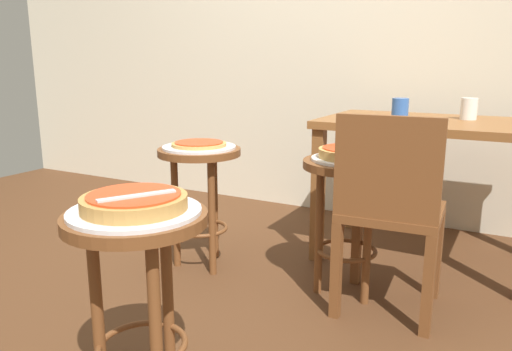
{
  "coord_description": "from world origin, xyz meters",
  "views": [
    {
      "loc": [
        1.21,
        -1.66,
        1.04
      ],
      "look_at": [
        0.2,
        0.19,
        0.56
      ],
      "focal_mm": 34.93,
      "sensor_mm": 36.0,
      "label": 1
    }
  ],
  "objects_px": {
    "pizza_foreground": "(134,202)",
    "stool_leftside": "(349,194)",
    "pizza_middle": "(199,144)",
    "cup_near_edge": "(400,110)",
    "pizza_leftside": "(351,153)",
    "stool_foreground": "(138,263)",
    "serving_plate_middle": "(199,147)",
    "cup_far_edge": "(469,109)",
    "wooden_chair": "(389,208)",
    "stool_middle": "(200,178)",
    "serving_plate_leftside": "(350,159)",
    "serving_plate_foreground": "(135,211)",
    "dining_table": "(429,142)",
    "pizza_server_knife": "(137,196)"
  },
  "relations": [
    {
      "from": "stool_middle",
      "to": "cup_far_edge",
      "type": "xyz_separation_m",
      "value": [
        1.15,
        0.77,
        0.34
      ]
    },
    {
      "from": "serving_plate_foreground",
      "to": "pizza_server_knife",
      "type": "distance_m",
      "value": 0.07
    },
    {
      "from": "pizza_foreground",
      "to": "stool_leftside",
      "type": "xyz_separation_m",
      "value": [
        0.29,
        1.04,
        -0.19
      ]
    },
    {
      "from": "serving_plate_foreground",
      "to": "cup_far_edge",
      "type": "distance_m",
      "value": 1.89
    },
    {
      "from": "pizza_middle",
      "to": "cup_near_edge",
      "type": "xyz_separation_m",
      "value": [
        0.85,
        0.54,
        0.16
      ]
    },
    {
      "from": "stool_middle",
      "to": "pizza_leftside",
      "type": "distance_m",
      "value": 0.79
    },
    {
      "from": "pizza_leftside",
      "to": "wooden_chair",
      "type": "xyz_separation_m",
      "value": [
        0.21,
        -0.12,
        -0.19
      ]
    },
    {
      "from": "cup_far_edge",
      "to": "pizza_server_knife",
      "type": "xyz_separation_m",
      "value": [
        -0.65,
        -1.78,
        -0.12
      ]
    },
    {
      "from": "pizza_foreground",
      "to": "pizza_middle",
      "type": "relative_size",
      "value": 1.1
    },
    {
      "from": "cup_near_edge",
      "to": "pizza_middle",
      "type": "bearing_deg",
      "value": -147.77
    },
    {
      "from": "pizza_foreground",
      "to": "stool_middle",
      "type": "distance_m",
      "value": 1.11
    },
    {
      "from": "serving_plate_foreground",
      "to": "cup_near_edge",
      "type": "relative_size",
      "value": 3.31
    },
    {
      "from": "serving_plate_foreground",
      "to": "pizza_middle",
      "type": "height_order",
      "value": "pizza_middle"
    },
    {
      "from": "pizza_foreground",
      "to": "wooden_chair",
      "type": "relative_size",
      "value": 0.35
    },
    {
      "from": "stool_leftside",
      "to": "pizza_server_knife",
      "type": "distance_m",
      "value": 1.12
    },
    {
      "from": "pizza_middle",
      "to": "pizza_server_knife",
      "type": "distance_m",
      "value": 1.12
    },
    {
      "from": "pizza_leftside",
      "to": "cup_near_edge",
      "type": "distance_m",
      "value": 0.51
    },
    {
      "from": "serving_plate_foreground",
      "to": "wooden_chair",
      "type": "height_order",
      "value": "wooden_chair"
    },
    {
      "from": "pizza_middle",
      "to": "dining_table",
      "type": "height_order",
      "value": "dining_table"
    },
    {
      "from": "pizza_middle",
      "to": "wooden_chair",
      "type": "height_order",
      "value": "wooden_chair"
    },
    {
      "from": "wooden_chair",
      "to": "pizza_server_knife",
      "type": "relative_size",
      "value": 3.86
    },
    {
      "from": "serving_plate_foreground",
      "to": "stool_middle",
      "type": "relative_size",
      "value": 0.61
    },
    {
      "from": "cup_near_edge",
      "to": "wooden_chair",
      "type": "height_order",
      "value": "cup_near_edge"
    },
    {
      "from": "stool_foreground",
      "to": "pizza_middle",
      "type": "bearing_deg",
      "value": 115.39
    },
    {
      "from": "stool_leftside",
      "to": "wooden_chair",
      "type": "relative_size",
      "value": 0.73
    },
    {
      "from": "serving_plate_middle",
      "to": "pizza_server_knife",
      "type": "xyz_separation_m",
      "value": [
        0.5,
        -1.0,
        0.06
      ]
    },
    {
      "from": "stool_foreground",
      "to": "stool_leftside",
      "type": "height_order",
      "value": "same"
    },
    {
      "from": "stool_middle",
      "to": "stool_foreground",
      "type": "bearing_deg",
      "value": -64.61
    },
    {
      "from": "stool_middle",
      "to": "pizza_middle",
      "type": "relative_size",
      "value": 2.28
    },
    {
      "from": "wooden_chair",
      "to": "cup_far_edge",
      "type": "bearing_deg",
      "value": 77.6
    },
    {
      "from": "stool_foreground",
      "to": "stool_leftside",
      "type": "relative_size",
      "value": 1.0
    },
    {
      "from": "serving_plate_middle",
      "to": "pizza_middle",
      "type": "bearing_deg",
      "value": 0.0
    },
    {
      "from": "pizza_foreground",
      "to": "wooden_chair",
      "type": "distance_m",
      "value": 1.07
    },
    {
      "from": "stool_middle",
      "to": "stool_leftside",
      "type": "xyz_separation_m",
      "value": [
        0.76,
        0.06,
        0.0
      ]
    },
    {
      "from": "pizza_foreground",
      "to": "pizza_leftside",
      "type": "bearing_deg",
      "value": 74.32
    },
    {
      "from": "serving_plate_middle",
      "to": "cup_far_edge",
      "type": "relative_size",
      "value": 3.3
    },
    {
      "from": "stool_leftside",
      "to": "cup_near_edge",
      "type": "xyz_separation_m",
      "value": [
        0.09,
        0.48,
        0.34
      ]
    },
    {
      "from": "stool_middle",
      "to": "pizza_server_knife",
      "type": "xyz_separation_m",
      "value": [
        0.5,
        -1.0,
        0.21
      ]
    },
    {
      "from": "pizza_leftside",
      "to": "cup_far_edge",
      "type": "distance_m",
      "value": 0.83
    },
    {
      "from": "cup_near_edge",
      "to": "stool_middle",
      "type": "bearing_deg",
      "value": -147.77
    },
    {
      "from": "stool_middle",
      "to": "serving_plate_leftside",
      "type": "height_order",
      "value": "serving_plate_leftside"
    },
    {
      "from": "stool_foreground",
      "to": "pizza_server_knife",
      "type": "xyz_separation_m",
      "value": [
        0.03,
        -0.02,
        0.21
      ]
    },
    {
      "from": "serving_plate_middle",
      "to": "serving_plate_leftside",
      "type": "height_order",
      "value": "same"
    },
    {
      "from": "stool_leftside",
      "to": "wooden_chair",
      "type": "xyz_separation_m",
      "value": [
        0.21,
        -0.12,
        -0.0
      ]
    },
    {
      "from": "stool_middle",
      "to": "serving_plate_leftside",
      "type": "xyz_separation_m",
      "value": [
        0.76,
        0.06,
        0.16
      ]
    },
    {
      "from": "pizza_leftside",
      "to": "cup_far_edge",
      "type": "bearing_deg",
      "value": 61.28
    },
    {
      "from": "stool_middle",
      "to": "serving_plate_leftside",
      "type": "distance_m",
      "value": 0.78
    },
    {
      "from": "serving_plate_foreground",
      "to": "stool_middle",
      "type": "xyz_separation_m",
      "value": [
        -0.47,
        0.98,
        -0.16
      ]
    },
    {
      "from": "stool_foreground",
      "to": "serving_plate_foreground",
      "type": "distance_m",
      "value": 0.16
    },
    {
      "from": "serving_plate_foreground",
      "to": "serving_plate_leftside",
      "type": "xyz_separation_m",
      "value": [
        0.29,
        1.04,
        0.0
      ]
    }
  ]
}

